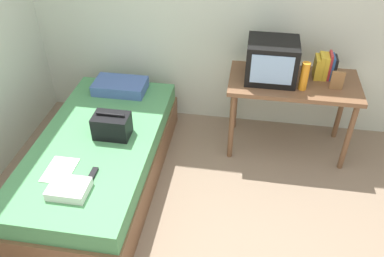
# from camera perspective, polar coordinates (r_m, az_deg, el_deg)

# --- Properties ---
(bed) EXTENTS (1.00, 2.00, 0.47)m
(bed) POSITION_cam_1_polar(r_m,az_deg,el_deg) (3.65, -12.84, -4.30)
(bed) COLOR brown
(bed) RESTS_ON ground
(desk) EXTENTS (1.16, 0.60, 0.75)m
(desk) POSITION_cam_1_polar(r_m,az_deg,el_deg) (3.80, 14.00, 5.30)
(desk) COLOR brown
(desk) RESTS_ON ground
(tv) EXTENTS (0.44, 0.39, 0.36)m
(tv) POSITION_cam_1_polar(r_m,az_deg,el_deg) (3.66, 11.16, 9.37)
(tv) COLOR black
(tv) RESTS_ON desk
(water_bottle) EXTENTS (0.07, 0.07, 0.25)m
(water_bottle) POSITION_cam_1_polar(r_m,az_deg,el_deg) (3.59, 15.52, 7.12)
(water_bottle) COLOR orange
(water_bottle) RESTS_ON desk
(book_row) EXTENTS (0.18, 0.17, 0.24)m
(book_row) POSITION_cam_1_polar(r_m,az_deg,el_deg) (3.83, 18.20, 8.30)
(book_row) COLOR gold
(book_row) RESTS_ON desk
(picture_frame) EXTENTS (0.11, 0.02, 0.17)m
(picture_frame) POSITION_cam_1_polar(r_m,az_deg,el_deg) (3.70, 19.78, 6.40)
(picture_frame) COLOR olive
(picture_frame) RESTS_ON desk
(pillow) EXTENTS (0.51, 0.31, 0.11)m
(pillow) POSITION_cam_1_polar(r_m,az_deg,el_deg) (4.06, -10.07, 5.89)
(pillow) COLOR #4766AD
(pillow) RESTS_ON bed
(handbag) EXTENTS (0.30, 0.20, 0.23)m
(handbag) POSITION_cam_1_polar(r_m,az_deg,el_deg) (3.45, -11.21, 0.40)
(handbag) COLOR black
(handbag) RESTS_ON bed
(magazine) EXTENTS (0.21, 0.29, 0.01)m
(magazine) POSITION_cam_1_polar(r_m,az_deg,el_deg) (3.27, -18.09, -5.58)
(magazine) COLOR white
(magazine) RESTS_ON bed
(remote_dark) EXTENTS (0.04, 0.16, 0.02)m
(remote_dark) POSITION_cam_1_polar(r_m,az_deg,el_deg) (3.15, -13.86, -6.36)
(remote_dark) COLOR black
(remote_dark) RESTS_ON bed
(folded_towel) EXTENTS (0.28, 0.22, 0.07)m
(folded_towel) POSITION_cam_1_polar(r_m,az_deg,el_deg) (3.05, -16.95, -8.13)
(folded_towel) COLOR white
(folded_towel) RESTS_ON bed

